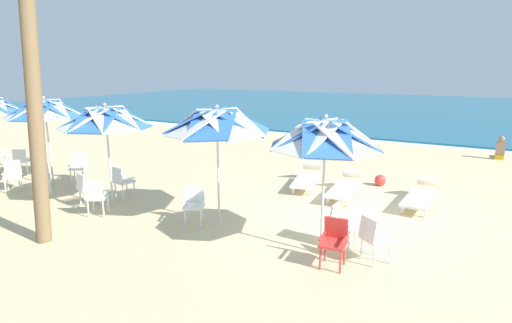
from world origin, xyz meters
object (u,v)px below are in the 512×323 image
plastic_chair_10 (22,160)px  plastic_chair_9 (13,174)px  sun_lounger_2 (307,177)px  plastic_chair_7 (41,177)px  plastic_chair_6 (96,196)px  plastic_chair_8 (78,166)px  beach_umbrella_1 (217,123)px  plastic_chair_2 (334,239)px  plastic_chair_5 (122,180)px  plastic_chair_3 (194,203)px  beach_umbrella_3 (45,110)px  palm_tree_1 (29,49)px  plastic_chair_4 (86,188)px  sun_lounger_1 (346,187)px  beach_umbrella_2 (106,118)px  plastic_chair_0 (341,223)px  plastic_chair_1 (373,237)px  beach_umbrella_0 (325,136)px  sun_lounger_0 (422,195)px  beach_ball (380,180)px  beachgoer_seated (500,151)px

plastic_chair_10 → plastic_chair_9: bearing=-38.2°
sun_lounger_2 → plastic_chair_7: bearing=-144.7°
plastic_chair_6 → plastic_chair_8: 3.50m
beach_umbrella_1 → plastic_chair_7: bearing=-173.3°
plastic_chair_2 → plastic_chair_5: bearing=171.5°
plastic_chair_2 → plastic_chair_3: size_ratio=1.00×
plastic_chair_6 → beach_umbrella_3: 3.84m
plastic_chair_3 → palm_tree_1: 4.42m
plastic_chair_2 → palm_tree_1: size_ratio=0.14×
plastic_chair_4 → sun_lounger_1: plastic_chair_4 is taller
beach_umbrella_2 → plastic_chair_4: (-0.56, -0.31, -1.75)m
plastic_chair_3 → palm_tree_1: size_ratio=0.14×
plastic_chair_0 → plastic_chair_1: size_ratio=1.00×
plastic_chair_10 → plastic_chair_2: bearing=-5.7°
plastic_chair_8 → sun_lounger_2: plastic_chair_8 is taller
beach_umbrella_3 → plastic_chair_3: bearing=-3.6°
sun_lounger_1 → plastic_chair_8: bearing=-161.9°
beach_umbrella_2 → plastic_chair_5: size_ratio=3.03×
palm_tree_1 → plastic_chair_6: bearing=99.1°
plastic_chair_2 → plastic_chair_8: bearing=170.5°
palm_tree_1 → plastic_chair_3: bearing=44.2°
plastic_chair_4 → sun_lounger_2: 6.08m
plastic_chair_0 → plastic_chair_7: 8.29m
plastic_chair_5 → palm_tree_1: bearing=-74.0°
beach_umbrella_0 → plastic_chair_2: size_ratio=3.06×
sun_lounger_0 → beach_umbrella_1: bearing=-137.5°
plastic_chair_7 → plastic_chair_10: bearing=158.1°
plastic_chair_7 → palm_tree_1: 4.71m
plastic_chair_5 → sun_lounger_1: 6.08m
plastic_chair_0 → plastic_chair_5: 6.10m
beach_ball → plastic_chair_10: bearing=-157.5°
beach_umbrella_0 → sun_lounger_1: beach_umbrella_0 is taller
plastic_chair_6 → plastic_chair_8: size_ratio=1.00×
plastic_chair_4 → sun_lounger_1: bearing=36.2°
beach_umbrella_0 → palm_tree_1: palm_tree_1 is taller
plastic_chair_3 → sun_lounger_2: size_ratio=0.39×
plastic_chair_7 → plastic_chair_0: bearing=5.5°
beachgoer_seated → beach_umbrella_0: bearing=-106.0°
plastic_chair_1 → beach_umbrella_2: beach_umbrella_2 is taller
beach_umbrella_3 → plastic_chair_7: (0.54, -0.69, -1.78)m
plastic_chair_2 → plastic_chair_8: 8.82m
beach_umbrella_0 → plastic_chair_8: size_ratio=3.06×
plastic_chair_0 → plastic_chair_9: same height
plastic_chair_2 → plastic_chair_7: bearing=179.8°
sun_lounger_2 → sun_lounger_1: bearing=-16.8°
plastic_chair_6 → sun_lounger_2: size_ratio=0.39×
sun_lounger_0 → plastic_chair_4: bearing=-150.4°
beach_umbrella_2 → sun_lounger_0: size_ratio=1.21×
plastic_chair_1 → beach_ball: bearing=100.8°
beach_umbrella_1 → beachgoer_seated: (5.75, 10.85, -2.01)m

